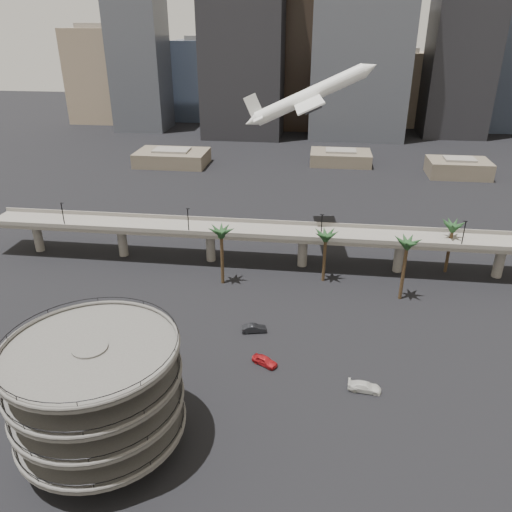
# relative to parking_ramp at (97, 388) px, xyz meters

# --- Properties ---
(ground) EXTENTS (700.00, 700.00, 0.00)m
(ground) POSITION_rel_parking_ramp_xyz_m (13.00, 4.00, -9.84)
(ground) COLOR black
(ground) RESTS_ON ground
(parking_ramp) EXTENTS (22.20, 22.20, 17.35)m
(parking_ramp) POSITION_rel_parking_ramp_xyz_m (0.00, 0.00, 0.00)
(parking_ramp) COLOR #504D4A
(parking_ramp) RESTS_ON ground
(overpass) EXTENTS (130.00, 9.30, 14.70)m
(overpass) POSITION_rel_parking_ramp_xyz_m (13.00, 59.00, -2.50)
(overpass) COLOR slate
(overpass) RESTS_ON ground
(palm_trees) EXTENTS (54.40, 18.40, 14.00)m
(palm_trees) POSITION_rel_parking_ramp_xyz_m (34.48, 51.47, 1.46)
(palm_trees) COLOR #4B3420
(palm_trees) RESTS_ON ground
(low_buildings) EXTENTS (135.00, 27.50, 6.80)m
(low_buildings) POSITION_rel_parking_ramp_xyz_m (19.89, 146.30, -6.97)
(low_buildings) COLOR brown
(low_buildings) RESTS_ON ground
(skyline) EXTENTS (269.00, 86.00, 109.55)m
(skyline) POSITION_rel_parking_ramp_xyz_m (28.11, 221.09, 30.17)
(skyline) COLOR #806F59
(skyline) RESTS_ON ground
(airborne_jet) EXTENTS (31.44, 29.03, 16.44)m
(airborne_jet) POSITION_rel_parking_ramp_xyz_m (23.46, 73.91, 26.81)
(airborne_jet) COLOR silver
(airborne_jet) RESTS_ON ground
(car_a) EXTENTS (4.87, 3.82, 1.55)m
(car_a) POSITION_rel_parking_ramp_xyz_m (19.49, 20.35, -9.06)
(car_a) COLOR #B4191F
(car_a) RESTS_ON ground
(car_b) EXTENTS (4.87, 2.55, 1.53)m
(car_b) POSITION_rel_parking_ramp_xyz_m (16.44, 29.81, -9.07)
(car_b) COLOR black
(car_b) RESTS_ON ground
(car_c) EXTENTS (5.33, 2.54, 1.50)m
(car_c) POSITION_rel_parking_ramp_xyz_m (35.74, 15.85, -9.09)
(car_c) COLOR silver
(car_c) RESTS_ON ground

